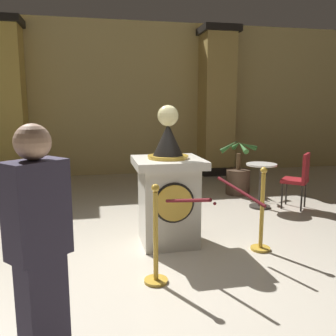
# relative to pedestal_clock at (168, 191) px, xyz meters

# --- Properties ---
(ground_plane) EXTENTS (12.81, 12.81, 0.00)m
(ground_plane) POSITION_rel_pedestal_clock_xyz_m (-0.27, -0.48, -0.68)
(ground_plane) COLOR beige
(back_wall) EXTENTS (12.81, 0.16, 3.81)m
(back_wall) POSITION_rel_pedestal_clock_xyz_m (-0.27, 4.97, 1.23)
(back_wall) COLOR tan
(back_wall) RESTS_ON ground_plane
(pedestal_clock) EXTENTS (0.85, 0.85, 1.76)m
(pedestal_clock) POSITION_rel_pedestal_clock_xyz_m (0.00, 0.00, 0.00)
(pedestal_clock) COLOR beige
(pedestal_clock) RESTS_ON ground_plane
(stanchion_near) EXTENTS (0.24, 0.24, 1.01)m
(stanchion_near) POSITION_rel_pedestal_clock_xyz_m (-0.34, -1.01, -0.33)
(stanchion_near) COLOR gold
(stanchion_near) RESTS_ON ground_plane
(stanchion_far) EXTENTS (0.24, 0.24, 1.03)m
(stanchion_far) POSITION_rel_pedestal_clock_xyz_m (1.06, -0.47, -0.32)
(stanchion_far) COLOR gold
(stanchion_far) RESTS_ON ground_plane
(velvet_rope) EXTENTS (1.01, 0.99, 0.22)m
(velvet_rope) POSITION_rel_pedestal_clock_xyz_m (0.36, -0.74, 0.11)
(velvet_rope) COLOR #591419
(column_left) EXTENTS (0.83, 0.83, 3.66)m
(column_left) POSITION_rel_pedestal_clock_xyz_m (-2.76, 4.50, 1.14)
(column_left) COLOR black
(column_left) RESTS_ON ground_plane
(column_right) EXTENTS (0.92, 0.92, 3.66)m
(column_right) POSITION_rel_pedestal_clock_xyz_m (2.21, 4.50, 1.14)
(column_right) COLOR black
(column_right) RESTS_ON ground_plane
(potted_palm_right) EXTENTS (0.77, 0.77, 1.12)m
(potted_palm_right) POSITION_rel_pedestal_clock_xyz_m (1.90, 2.25, -0.34)
(potted_palm_right) COLOR #4C3828
(potted_palm_right) RESTS_ON ground_plane
(bystander_guest) EXTENTS (0.42, 0.40, 1.65)m
(bystander_guest) POSITION_rel_pedestal_clock_xyz_m (-1.26, -2.07, 0.19)
(bystander_guest) COLOR #383347
(bystander_guest) RESTS_ON ground_plane
(cafe_table) EXTENTS (0.52, 0.52, 0.77)m
(cafe_table) POSITION_rel_pedestal_clock_xyz_m (1.90, 1.26, -0.19)
(cafe_table) COLOR #332D28
(cafe_table) RESTS_ON ground_plane
(cafe_chair_red) EXTENTS (0.57, 0.57, 0.96)m
(cafe_chair_red) POSITION_rel_pedestal_clock_xyz_m (2.51, 1.06, -0.11)
(cafe_chair_red) COLOR black
(cafe_chair_red) RESTS_ON ground_plane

